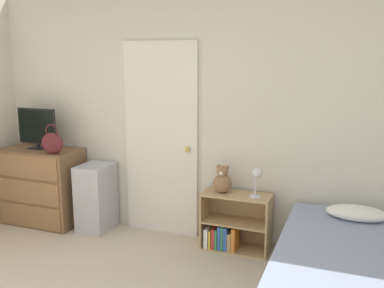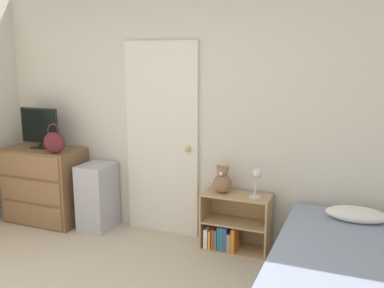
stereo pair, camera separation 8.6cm
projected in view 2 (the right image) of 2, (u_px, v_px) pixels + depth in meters
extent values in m
cube|color=beige|center=(180.00, 116.00, 4.43)|extent=(10.00, 0.06, 2.55)
cube|color=silver|center=(162.00, 140.00, 4.50)|extent=(0.82, 0.04, 2.04)
sphere|color=gold|center=(187.00, 149.00, 4.36)|extent=(0.06, 0.06, 0.06)
cube|color=brown|center=(45.00, 185.00, 4.92)|extent=(0.89, 0.48, 0.86)
cube|color=#89613E|center=(32.00, 215.00, 4.76)|extent=(0.82, 0.01, 0.25)
cube|color=#89613E|center=(30.00, 191.00, 4.70)|extent=(0.82, 0.01, 0.25)
cube|color=#89613E|center=(28.00, 166.00, 4.64)|extent=(0.82, 0.01, 0.25)
cube|color=black|center=(41.00, 147.00, 4.87)|extent=(0.17, 0.16, 0.01)
cylinder|color=black|center=(41.00, 145.00, 4.86)|extent=(0.04, 0.04, 0.04)
cube|color=black|center=(39.00, 126.00, 4.82)|extent=(0.50, 0.02, 0.40)
cube|color=black|center=(38.00, 126.00, 4.81)|extent=(0.46, 0.01, 0.36)
ellipsoid|color=#591E23|center=(54.00, 143.00, 4.57)|extent=(0.26, 0.12, 0.23)
torus|color=#591E23|center=(53.00, 131.00, 4.55)|extent=(0.16, 0.01, 0.16)
cube|color=#ADADB7|center=(98.00, 196.00, 4.71)|extent=(0.32, 0.40, 0.73)
cube|color=tan|center=(205.00, 218.00, 4.31)|extent=(0.02, 0.31, 0.57)
cube|color=tan|center=(269.00, 227.00, 4.07)|extent=(0.02, 0.31, 0.57)
cube|color=tan|center=(235.00, 248.00, 4.25)|extent=(0.63, 0.31, 0.02)
cube|color=tan|center=(236.00, 222.00, 4.19)|extent=(0.63, 0.31, 0.02)
cube|color=tan|center=(237.00, 195.00, 4.14)|extent=(0.63, 0.31, 0.02)
cube|color=tan|center=(240.00, 217.00, 4.33)|extent=(0.67, 0.01, 0.57)
cube|color=white|center=(209.00, 236.00, 4.29)|extent=(0.04, 0.21, 0.19)
cube|color=gold|center=(213.00, 236.00, 4.29)|extent=(0.02, 0.24, 0.18)
cube|color=red|center=(216.00, 236.00, 4.27)|extent=(0.03, 0.22, 0.20)
cube|color=#338C4C|center=(218.00, 237.00, 4.24)|extent=(0.02, 0.19, 0.20)
cube|color=#3359B2|center=(221.00, 236.00, 4.22)|extent=(0.03, 0.18, 0.24)
cube|color=#338C4C|center=(225.00, 236.00, 4.23)|extent=(0.02, 0.22, 0.24)
cube|color=#3359B2|center=(228.00, 236.00, 4.23)|extent=(0.04, 0.25, 0.24)
cube|color=tan|center=(231.00, 240.00, 4.21)|extent=(0.04, 0.21, 0.18)
cube|color=orange|center=(235.00, 238.00, 4.18)|extent=(0.04, 0.20, 0.24)
sphere|color=#8C6647|center=(222.00, 183.00, 4.17)|extent=(0.18, 0.18, 0.18)
sphere|color=#8C6647|center=(223.00, 171.00, 4.15)|extent=(0.11, 0.11, 0.11)
sphere|color=silver|center=(221.00, 174.00, 4.10)|extent=(0.04, 0.04, 0.04)
sphere|color=#8C6647|center=(218.00, 167.00, 4.15)|extent=(0.05, 0.05, 0.05)
sphere|color=#8C6647|center=(227.00, 168.00, 4.12)|extent=(0.05, 0.05, 0.05)
cylinder|color=silver|center=(255.00, 197.00, 4.03)|extent=(0.11, 0.11, 0.01)
cylinder|color=silver|center=(255.00, 186.00, 4.01)|extent=(0.01, 0.01, 0.20)
sphere|color=silver|center=(257.00, 173.00, 3.97)|extent=(0.10, 0.10, 0.10)
cube|color=#8C99B2|center=(351.00, 281.00, 3.02)|extent=(1.10, 1.92, 0.40)
ellipsoid|color=white|center=(357.00, 214.00, 3.62)|extent=(0.51, 0.28, 0.12)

